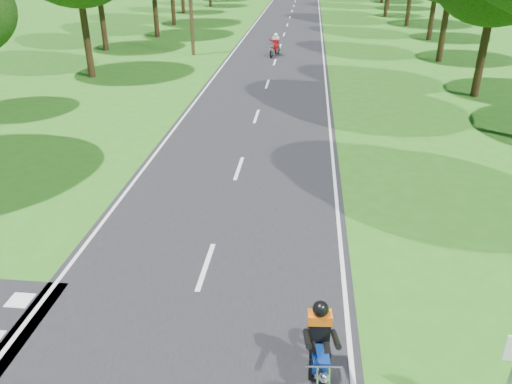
# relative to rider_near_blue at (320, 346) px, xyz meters

# --- Properties ---
(ground) EXTENTS (160.00, 160.00, 0.00)m
(ground) POSITION_rel_rider_near_blue_xyz_m (-2.67, 1.26, -0.80)
(ground) COLOR #2A6216
(ground) RESTS_ON ground
(main_road) EXTENTS (7.00, 140.00, 0.02)m
(main_road) POSITION_rel_rider_near_blue_xyz_m (-2.67, 51.26, -0.79)
(main_road) COLOR black
(main_road) RESTS_ON ground
(road_markings) EXTENTS (7.40, 140.00, 0.01)m
(road_markings) POSITION_rel_rider_near_blue_xyz_m (-2.80, 49.39, -0.78)
(road_markings) COLOR silver
(road_markings) RESTS_ON main_road
(rider_near_blue) EXTENTS (0.77, 1.92, 1.57)m
(rider_near_blue) POSITION_rel_rider_near_blue_xyz_m (0.00, 0.00, 0.00)
(rider_near_blue) COLOR navy
(rider_near_blue) RESTS_ON main_road
(rider_far_red) EXTENTS (1.03, 1.96, 1.55)m
(rider_far_red) POSITION_rel_rider_near_blue_xyz_m (-2.81, 29.40, -0.01)
(rider_far_red) COLOR #A40D0C
(rider_far_red) RESTS_ON main_road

